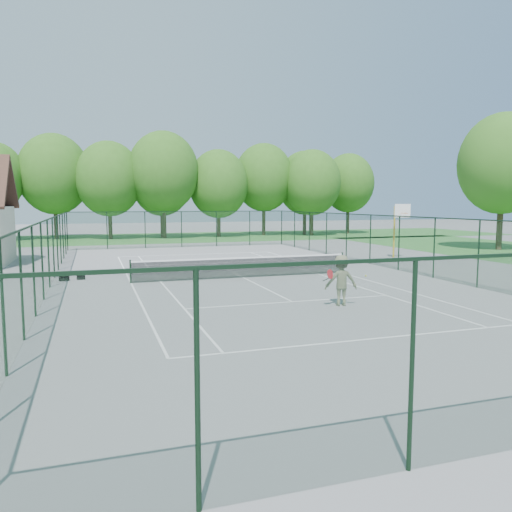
# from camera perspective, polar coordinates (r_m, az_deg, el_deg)

# --- Properties ---
(ground) EXTENTS (140.00, 140.00, 0.00)m
(ground) POSITION_cam_1_polar(r_m,az_deg,el_deg) (24.99, -1.43, -2.50)
(ground) COLOR gray
(ground) RESTS_ON ground
(grass_far) EXTENTS (80.00, 16.00, 0.01)m
(grass_far) POSITION_cam_1_polar(r_m,az_deg,el_deg) (54.26, -10.63, 2.08)
(grass_far) COLOR #398134
(grass_far) RESTS_ON ground
(court_lines) EXTENTS (11.05, 23.85, 0.01)m
(court_lines) POSITION_cam_1_polar(r_m,az_deg,el_deg) (24.99, -1.43, -2.49)
(court_lines) COLOR white
(court_lines) RESTS_ON ground
(tennis_net) EXTENTS (11.08, 0.08, 1.10)m
(tennis_net) POSITION_cam_1_polar(r_m,az_deg,el_deg) (24.91, -1.44, -1.19)
(tennis_net) COLOR black
(tennis_net) RESTS_ON ground
(fence_enclosure) EXTENTS (18.05, 36.05, 3.02)m
(fence_enclosure) POSITION_cam_1_polar(r_m,az_deg,el_deg) (24.80, -1.44, 1.07)
(fence_enclosure) COLOR #1D3D25
(fence_enclosure) RESTS_ON ground
(tree_line_far) EXTENTS (39.40, 6.40, 9.70)m
(tree_line_far) POSITION_cam_1_polar(r_m,az_deg,el_deg) (54.17, -10.76, 8.41)
(tree_line_far) COLOR #3E2F1E
(tree_line_far) RESTS_ON ground
(basketball_goal) EXTENTS (1.20, 1.43, 3.65)m
(basketball_goal) POSITION_cam_1_polar(r_m,az_deg,el_deg) (34.87, 16.00, 3.96)
(basketball_goal) COLOR gold
(basketball_goal) RESTS_ON ground
(tree_side) EXTENTS (6.78, 6.78, 10.73)m
(tree_side) POSITION_cam_1_polar(r_m,az_deg,el_deg) (44.13, 26.38, 9.43)
(tree_side) COLOR #3E2F1E
(tree_side) RESTS_ON ground
(sports_bag_a) EXTENTS (0.49, 0.38, 0.35)m
(sports_bag_a) POSITION_cam_1_polar(r_m,az_deg,el_deg) (25.69, -21.09, -2.28)
(sports_bag_a) COLOR black
(sports_bag_a) RESTS_ON ground
(sports_bag_b) EXTENTS (0.40, 0.28, 0.29)m
(sports_bag_b) POSITION_cam_1_polar(r_m,az_deg,el_deg) (25.84, -19.38, -2.23)
(sports_bag_b) COLOR black
(sports_bag_b) RESTS_ON ground
(tennis_player) EXTENTS (2.17, 0.93, 1.85)m
(tennis_player) POSITION_cam_1_polar(r_m,az_deg,el_deg) (18.45, 9.70, -2.77)
(tennis_player) COLOR #595C42
(tennis_player) RESTS_ON ground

